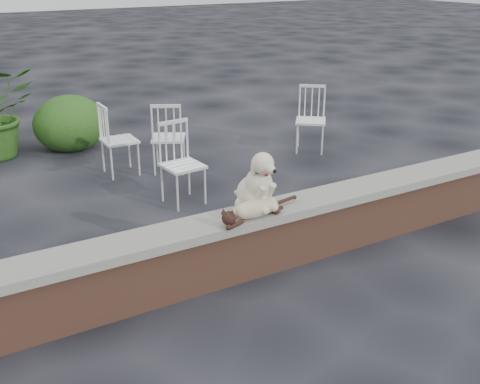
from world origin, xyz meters
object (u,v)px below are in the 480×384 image
dog (254,179)px  cat (255,207)px  chair_e (119,139)px  chair_d (311,120)px  chair_c (168,136)px  chair_b (183,164)px

dog → cat: size_ratio=0.54×
chair_e → chair_d: size_ratio=1.00×
dog → cat: 0.26m
dog → chair_d: dog is taller
chair_c → chair_b: same height
dog → chair_d: 3.62m
cat → chair_c: 2.99m
dog → cat: bearing=-126.4°
chair_d → chair_b: (-2.44, -0.85, 0.00)m
dog → chair_e: (-0.19, 3.00, -0.39)m
cat → dog: bearing=53.6°
chair_c → chair_b: 1.14m
cat → chair_c: (0.49, 2.94, -0.20)m
dog → chair_b: dog is taller
cat → chair_d: 3.76m
chair_b → chair_d: bearing=14.3°
cat → chair_d: bearing=37.6°
dog → chair_d: (2.54, 2.55, -0.39)m
chair_d → dog: bearing=-96.3°
cat → chair_b: chair_b is taller
cat → chair_b: 1.86m
chair_b → chair_e: bearing=97.5°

